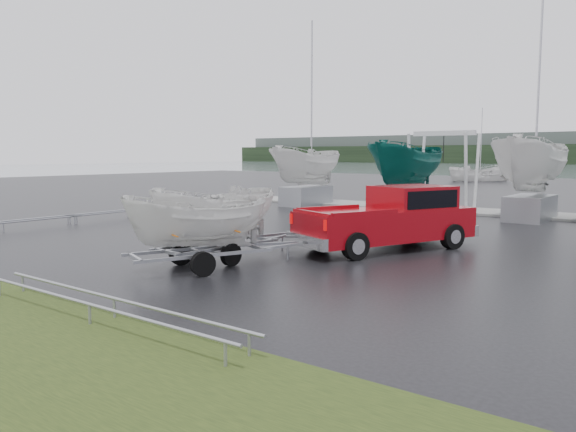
{
  "coord_description": "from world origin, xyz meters",
  "views": [
    {
      "loc": [
        12.39,
        -15.17,
        2.91
      ],
      "look_at": [
        2.99,
        -2.78,
        1.2
      ],
      "focal_mm": 35.0,
      "sensor_mm": 36.0,
      "label": 1
    }
  ],
  "objects": [
    {
      "name": "mast_rack_0",
      "position": [
        -9.0,
        1.0,
        0.35
      ],
      "size": [
        0.56,
        6.5,
        0.06
      ],
      "rotation": [
        0.0,
        0.0,
        1.57
      ],
      "color": "#979A9F",
      "rests_on": "ground"
    },
    {
      "name": "keelboat_2",
      "position": [
        6.0,
        11.0,
        4.06
      ],
      "size": [
        2.55,
        3.2,
        10.72
      ],
      "color": "#979A9F",
      "rests_on": "ground"
    },
    {
      "name": "trailer_hitched",
      "position": [
        2.13,
        -5.39,
        2.36
      ],
      "size": [
        2.48,
        3.78,
        4.32
      ],
      "rotation": [
        0.0,
        0.0,
        -0.4
      ],
      "color": "#979A9F",
      "rests_on": "ground"
    },
    {
      "name": "ground_plane",
      "position": [
        0.0,
        0.0,
        0.0
      ],
      "size": [
        120.0,
        120.0,
        0.0
      ],
      "primitive_type": "plane",
      "color": "black",
      "rests_on": "ground"
    },
    {
      "name": "mast_rack_1",
      "position": [
        -9.0,
        -5.0,
        0.35
      ],
      "size": [
        0.56,
        6.5,
        0.06
      ],
      "rotation": [
        0.0,
        0.0,
        1.57
      ],
      "color": "#979A9F",
      "rests_on": "ground"
    },
    {
      "name": "keelboat_0",
      "position": [
        -6.15,
        11.0,
        3.52
      ],
      "size": [
        2.23,
        3.2,
        10.4
      ],
      "color": "#979A9F",
      "rests_on": "ground"
    },
    {
      "name": "mast_rack_2",
      "position": [
        4.0,
        -9.5,
        0.35
      ],
      "size": [
        7.0,
        0.56,
        0.06
      ],
      "color": "#979A9F",
      "rests_on": "ground"
    },
    {
      "name": "moored_boat_0",
      "position": [
        -17.73,
        28.2,
        0.0
      ],
      "size": [
        3.61,
        3.6,
        11.36
      ],
      "rotation": [
        0.0,
        0.0,
        0.87
      ],
      "color": "silver",
      "rests_on": "ground"
    },
    {
      "name": "keelboat_1",
      "position": [
        -0.02,
        11.2,
        3.85
      ],
      "size": [
        2.43,
        3.2,
        7.55
      ],
      "color": "#979A9F",
      "rests_on": "ground"
    },
    {
      "name": "pickup_truck",
      "position": [
        4.62,
        0.51,
        1.01
      ],
      "size": [
        4.06,
        6.12,
        1.93
      ],
      "rotation": [
        0.0,
        0.0,
        -0.4
      ],
      "color": "maroon",
      "rests_on": "ground"
    },
    {
      "name": "moored_boat_1",
      "position": [
        -8.18,
        47.02,
        0.0
      ],
      "size": [
        4.05,
        4.06,
        11.78
      ],
      "rotation": [
        0.0,
        0.0,
        2.44
      ],
      "color": "silver",
      "rests_on": "ground"
    },
    {
      "name": "dock",
      "position": [
        0.0,
        13.0,
        0.05
      ],
      "size": [
        30.0,
        3.0,
        0.12
      ],
      "primitive_type": "cube",
      "color": "#959690",
      "rests_on": "ground"
    },
    {
      "name": "trailer_parked",
      "position": [
        1.67,
        -4.26,
        2.54
      ],
      "size": [
        1.83,
        3.7,
        4.66
      ],
      "rotation": [
        0.0,
        0.0,
        -0.1
      ],
      "color": "#979A9F",
      "rests_on": "ground"
    },
    {
      "name": "boat_hoist",
      "position": [
        1.14,
        13.0,
        2.67
      ],
      "size": [
        3.3,
        2.18,
        4.12
      ],
      "color": "silver",
      "rests_on": "ground"
    }
  ]
}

